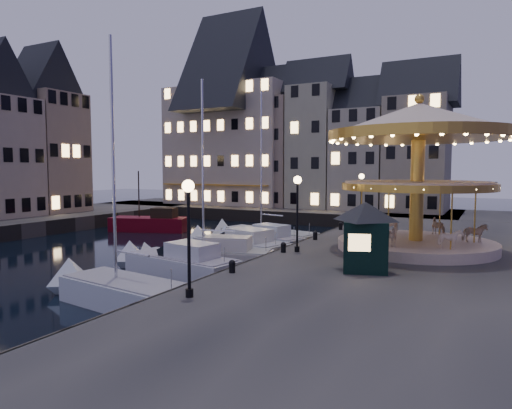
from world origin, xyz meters
The scene contains 30 objects.
ground centered at (0.00, 0.00, 0.00)m, with size 160.00×160.00×0.00m, color black.
quay_east centered at (14.00, 6.00, 0.65)m, with size 16.00×56.00×1.30m, color #474442.
quay_north centered at (-8.00, 28.00, 0.65)m, with size 44.00×12.00×1.30m, color #474442.
quaywall_e centered at (6.00, 6.00, 0.65)m, with size 0.15×44.00×1.30m, color #47423A.
quaywall_n centered at (-6.00, 22.00, 0.65)m, with size 48.00×0.15×1.30m, color #47423A.
quaywall_w centered at (-18.00, 2.00, 0.65)m, with size 0.15×44.00×1.30m, color #47423A.
streetlamp_a centered at (7.20, -9.00, 4.02)m, with size 0.44×0.44×4.17m.
streetlamp_b centered at (7.20, 1.00, 4.02)m, with size 0.44×0.44×4.17m.
streetlamp_c centered at (7.20, 14.50, 4.02)m, with size 0.44×0.44×4.17m.
bollard_a centered at (6.60, -5.00, 1.60)m, with size 0.30×0.30×0.57m.
bollard_b centered at (6.60, 0.50, 1.60)m, with size 0.30×0.30×0.57m.
bollard_c centered at (6.60, 5.50, 1.60)m, with size 0.30×0.30×0.57m.
bollard_d centered at (6.60, 11.00, 1.60)m, with size 0.30×0.30×0.57m.
townhouse_na centered at (-19.50, 30.00, 7.78)m, with size 5.50×8.00×12.80m.
townhouse_nb centered at (-14.05, 30.00, 8.28)m, with size 6.16×8.00×13.80m.
townhouse_nc centered at (-8.00, 30.00, 8.78)m, with size 6.82×8.00×14.80m.
townhouse_nd centered at (-2.25, 30.00, 9.28)m, with size 5.50×8.00×15.80m.
townhouse_ne centered at (3.20, 30.00, 7.78)m, with size 6.16×8.00×12.80m.
townhouse_nf centered at (9.25, 30.00, 8.28)m, with size 6.82×8.00×13.80m.
townhouse_wc centered at (-26.00, 10.95, 8.48)m, with size 8.80×5.50×14.20m.
hotel_corner centered at (-14.00, 30.00, 9.78)m, with size 17.60×9.00×16.80m.
motorboat_a centered at (2.35, -7.62, 0.54)m, with size 7.31×3.25×12.09m.
motorboat_b centered at (1.39, -2.19, 0.64)m, with size 7.92×3.42×2.15m.
motorboat_c centered at (1.92, 0.12, 0.68)m, with size 7.85×3.88×10.44m.
motorboat_d centered at (1.45, 4.29, 0.64)m, with size 7.98×4.56×2.15m.
motorboat_e centered at (1.83, 6.95, 0.64)m, with size 7.13×3.63×2.15m.
motorboat_f centered at (0.85, 9.55, 0.53)m, with size 9.33×4.39×12.38m.
red_fishing_boat centered at (-11.84, 11.23, 0.69)m, with size 7.60×4.61×5.85m.
carousel centered at (12.88, 4.73, 7.00)m, with size 9.89×9.89×8.66m.
ticket_kiosk centered at (11.66, -1.91, 3.39)m, with size 3.00×3.00×3.51m.
Camera 1 is at (16.66, -22.00, 5.84)m, focal length 32.00 mm.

